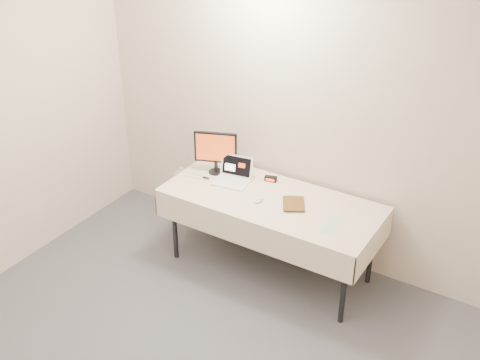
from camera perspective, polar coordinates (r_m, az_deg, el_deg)
The scene contains 9 objects.
back_wall at distance 5.15m, azimuth 5.64°, elevation 6.32°, with size 4.00×0.10×2.70m, color beige.
table at distance 5.10m, azimuth 2.96°, elevation -2.36°, with size 1.86×0.81×0.74m.
laptop at distance 5.31m, azimuth -0.63°, elevation 0.43°, with size 0.34×0.31×0.21m.
monitor at distance 5.36m, azimuth -2.33°, elevation 2.92°, with size 0.37×0.18×0.40m.
book at distance 4.92m, azimuth 4.14°, elevation -1.22°, with size 0.17×0.02×0.23m, color #8D5B19.
alarm_clock at distance 5.32m, azimuth 2.93°, elevation 0.12°, with size 0.12×0.07×0.05m.
clicker at distance 5.01m, azimuth 1.82°, elevation -1.97°, with size 0.04×0.09×0.02m, color #BDBDBF.
paper_form at distance 4.77m, azimuth 8.67°, elevation -4.22°, with size 0.11×0.27×0.00m, color #AAD6AC.
usb_dongle at distance 5.37m, azimuth -3.26°, elevation 0.20°, with size 0.06×0.02×0.01m, color black.
Camera 1 is at (2.07, -1.78, 3.33)m, focal length 45.00 mm.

